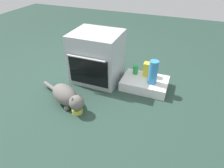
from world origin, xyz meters
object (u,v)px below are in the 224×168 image
object	(u,v)px
soda_can	(135,70)
food_bowl	(77,110)
water_bottle	(153,72)
snack_bag	(148,69)
pantry_cabinet	(145,83)
oven	(97,57)
cat	(67,96)

from	to	relation	value
soda_can	food_bowl	bearing A→B (deg)	-116.98
water_bottle	snack_bag	bearing A→B (deg)	119.95
soda_can	pantry_cabinet	bearing A→B (deg)	-30.22
snack_bag	water_bottle	bearing A→B (deg)	-60.05
oven	soda_can	distance (m)	0.54
pantry_cabinet	soda_can	xyz separation A→B (m)	(-0.16, 0.09, 0.12)
pantry_cabinet	cat	bearing A→B (deg)	-138.31
pantry_cabinet	snack_bag	bearing A→B (deg)	86.22
cat	water_bottle	xyz separation A→B (m)	(0.84, 0.62, 0.15)
soda_can	cat	bearing A→B (deg)	-128.04
food_bowl	soda_can	bearing A→B (deg)	63.02
oven	soda_can	xyz separation A→B (m)	(0.50, 0.10, -0.15)
oven	water_bottle	bearing A→B (deg)	-2.30
pantry_cabinet	food_bowl	distance (m)	0.94
food_bowl	snack_bag	world-z (taller)	snack_bag
pantry_cabinet	snack_bag	distance (m)	0.19
oven	cat	distance (m)	0.69
cat	soda_can	distance (m)	0.96
oven	pantry_cabinet	xyz separation A→B (m)	(0.66, 0.01, -0.27)
pantry_cabinet	cat	xyz separation A→B (m)	(-0.75, -0.67, 0.06)
food_bowl	soda_can	distance (m)	0.95
oven	food_bowl	bearing A→B (deg)	-83.65
food_bowl	pantry_cabinet	bearing A→B (deg)	52.00
food_bowl	water_bottle	xyz separation A→B (m)	(0.67, 0.70, 0.24)
water_bottle	soda_can	bearing A→B (deg)	151.68
snack_bag	oven	bearing A→B (deg)	-169.73
oven	water_bottle	world-z (taller)	oven
pantry_cabinet	water_bottle	xyz separation A→B (m)	(0.09, -0.04, 0.21)
oven	snack_bag	world-z (taller)	oven
food_bowl	soda_can	xyz separation A→B (m)	(0.42, 0.83, 0.15)
food_bowl	water_bottle	size ratio (longest dim) A/B	0.41
food_bowl	water_bottle	distance (m)	1.00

